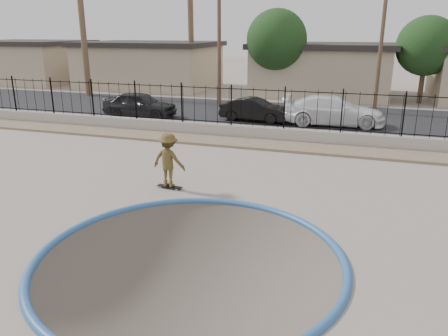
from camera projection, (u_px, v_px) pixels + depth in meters
ground at (288, 155)px, 21.90m from camera, size 120.00×120.00×2.20m
bowl_pit at (190, 258)px, 9.78m from camera, size 6.84×6.84×1.80m
coping_ring at (190, 258)px, 9.78m from camera, size 7.04×7.04×0.20m
rock_strip at (279, 146)px, 19.02m from camera, size 42.00×1.60×0.11m
retaining_wall at (283, 135)px, 19.94m from camera, size 42.00×0.45×0.60m
fence at (284, 109)px, 19.58m from camera, size 40.00×0.04×1.80m
street at (304, 115)px, 26.10m from camera, size 90.00×8.00×0.04m
house_west_far at (29, 61)px, 42.33m from camera, size 10.60×8.60×3.90m
house_west at (150, 64)px, 38.52m from camera, size 11.60×8.60×3.90m
house_center at (322, 69)px, 34.12m from camera, size 10.60×8.60×3.90m
palm_mid at (190, 5)px, 33.36m from camera, size 2.30×2.30×9.30m
utility_pole_left at (219, 33)px, 28.25m from camera, size 1.70×0.24×9.00m
utility_pole_mid at (383, 28)px, 25.24m from camera, size 1.70×0.24×9.50m
street_tree_left at (277, 40)px, 31.16m from camera, size 4.32×4.32×6.36m
street_tree_mid at (427, 46)px, 29.24m from camera, size 3.96×3.96×5.83m
skater at (169, 163)px, 13.84m from camera, size 1.17×0.75×1.72m
skateboard at (170, 187)px, 14.08m from camera, size 0.87×0.27×0.07m
car_a at (140, 104)px, 25.24m from camera, size 4.29×1.79×1.45m
car_b at (255, 110)px, 24.13m from camera, size 3.91×1.62×1.26m
car_c at (333, 111)px, 23.09m from camera, size 5.44×2.57×1.53m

